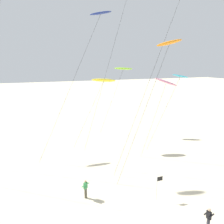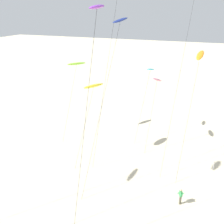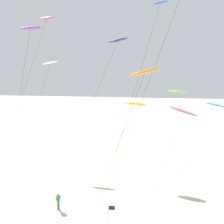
% 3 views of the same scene
% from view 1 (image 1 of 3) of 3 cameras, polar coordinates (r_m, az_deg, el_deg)
% --- Properties ---
extents(ground_plane, '(260.00, 260.00, 0.00)m').
position_cam_1_polar(ground_plane, '(21.07, 10.90, -21.44)').
color(ground_plane, beige).
extents(kite_lime, '(5.36, 2.13, 10.80)m').
position_cam_1_polar(kite_lime, '(38.71, 2.71, 10.40)').
color(kite_lime, '#8CD833').
rests_on(kite_lime, ground).
extents(kite_orange, '(6.09, 1.18, 13.75)m').
position_cam_1_polar(kite_orange, '(22.41, 13.66, 15.79)').
color(kite_orange, orange).
rests_on(kite_orange, ground).
extents(kite_cyan, '(5.54, 1.15, 10.08)m').
position_cam_1_polar(kite_cyan, '(32.44, 16.16, 8.18)').
color(kite_cyan, '#33BFE0').
rests_on(kite_cyan, ground).
extents(kite_navy, '(8.69, 1.86, 17.16)m').
position_cam_1_polar(kite_navy, '(28.02, -2.97, 22.39)').
color(kite_navy, navy).
rests_on(kite_navy, ground).
extents(kite_pink, '(4.52, 1.10, 9.91)m').
position_cam_1_polar(kite_pink, '(28.92, 12.97, 7.02)').
color(kite_pink, pink).
rests_on(kite_pink, ground).
extents(kite_yellow, '(5.92, 1.99, 9.55)m').
position_cam_1_polar(kite_yellow, '(32.00, -2.07, 7.66)').
color(kite_yellow, yellow).
rests_on(kite_yellow, ground).
extents(kite_flyer_nearest, '(0.56, 0.59, 1.67)m').
position_cam_1_polar(kite_flyer_nearest, '(19.15, 22.36, -22.76)').
color(kite_flyer_nearest, '#33333D').
rests_on(kite_flyer_nearest, ground).
extents(kite_flyer_middle, '(0.73, 0.72, 1.67)m').
position_cam_1_polar(kite_flyer_middle, '(21.40, -6.42, -17.92)').
color(kite_flyer_middle, '#4C4738').
rests_on(kite_flyer_middle, ground).
extents(marker_flag, '(0.57, 0.05, 2.10)m').
position_cam_1_polar(marker_flag, '(21.14, 11.16, -16.62)').
color(marker_flag, gray).
rests_on(marker_flag, ground).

